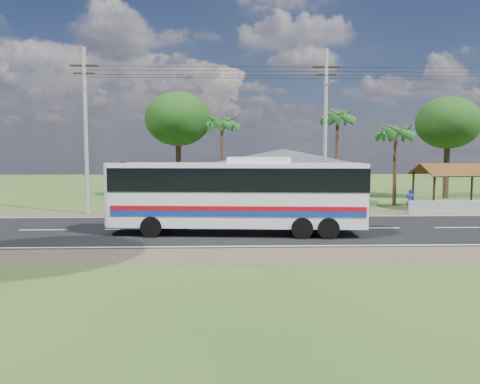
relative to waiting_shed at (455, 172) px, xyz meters
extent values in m
plane|color=#304C1B|center=(-13.00, -8.50, -2.73)|extent=(120.00, 120.00, 0.00)
cube|color=black|center=(-13.00, -8.50, -2.72)|extent=(120.00, 10.00, 0.02)
cube|color=brown|center=(-13.00, -2.00, -2.72)|extent=(120.00, 3.00, 0.01)
cube|color=brown|center=(-13.00, -15.00, -2.72)|extent=(120.00, 3.00, 0.01)
cube|color=silver|center=(-13.00, -3.80, -2.70)|extent=(120.00, 0.15, 0.01)
cube|color=silver|center=(-13.00, -13.20, -2.70)|extent=(120.00, 0.15, 0.01)
cube|color=silver|center=(-13.00, -8.50, -2.70)|extent=(120.00, 0.15, 0.01)
cube|color=tan|center=(-12.00, 4.50, -1.13)|extent=(10.00, 8.00, 3.20)
cube|color=#4C4F54|center=(-12.00, 4.50, 0.52)|extent=(10.60, 8.60, 0.10)
pyramid|color=#4C4F54|center=(-12.00, 4.50, 1.67)|extent=(12.40, 10.00, 1.20)
cube|color=black|center=(-15.00, 0.48, -1.03)|extent=(1.20, 0.08, 1.20)
cube|color=black|center=(-12.00, 0.48, -1.03)|extent=(1.20, 0.08, 1.20)
cube|color=black|center=(-9.00, 0.48, -1.03)|extent=(1.20, 0.08, 1.20)
cylinder|color=#322312|center=(-2.30, -1.80, -1.43)|extent=(0.16, 0.16, 2.60)
cylinder|color=#322312|center=(-2.30, 1.80, -1.43)|extent=(0.16, 0.16, 2.60)
cylinder|color=#322312|center=(2.30, 1.80, -1.43)|extent=(0.16, 0.16, 2.60)
cube|color=brown|center=(0.00, -1.10, 0.17)|extent=(5.20, 2.28, 0.90)
cube|color=brown|center=(0.00, 1.10, 0.17)|extent=(5.20, 2.28, 0.90)
cube|color=#322312|center=(0.00, 0.00, 0.52)|extent=(5.20, 0.12, 0.12)
cube|color=#9E9E99|center=(-1.00, -2.90, -2.28)|extent=(7.00, 0.30, 0.90)
cylinder|color=#9E9E99|center=(-26.00, -2.00, 2.77)|extent=(0.26, 0.26, 11.00)
cube|color=#322312|center=(-26.00, -2.00, 7.07)|extent=(1.80, 0.12, 0.12)
cube|color=#322312|center=(-26.00, -2.00, 6.57)|extent=(1.40, 0.10, 0.10)
cylinder|color=#9E9E99|center=(-10.00, -2.00, 2.77)|extent=(0.26, 0.26, 11.00)
cube|color=#322312|center=(-10.00, -2.00, 7.07)|extent=(1.80, 0.12, 0.12)
cube|color=#322312|center=(-10.00, -2.00, 6.57)|extent=(1.40, 0.10, 0.10)
cylinder|color=gray|center=(-10.00, -3.00, 5.87)|extent=(0.08, 2.00, 0.08)
cube|color=gray|center=(-10.00, -4.00, 5.87)|extent=(0.50, 0.18, 0.12)
cylinder|color=black|center=(-18.00, -2.00, 6.87)|extent=(16.00, 0.02, 0.02)
cylinder|color=black|center=(-2.50, -2.00, 6.87)|extent=(15.00, 0.02, 0.02)
cylinder|color=#47301E|center=(-3.50, 2.50, 0.27)|extent=(0.28, 0.28, 6.00)
cylinder|color=#47301E|center=(-7.00, 7.00, 1.02)|extent=(0.28, 0.28, 7.50)
cylinder|color=#47301E|center=(-17.00, 7.50, 0.77)|extent=(0.28, 0.28, 7.00)
cylinder|color=#47301E|center=(-21.00, 9.50, 0.25)|extent=(0.50, 0.50, 5.95)
ellipsoid|color=#17330E|center=(-21.00, 9.50, 4.42)|extent=(6.00, 6.00, 4.92)
cylinder|color=#47301E|center=(3.00, 7.50, 0.07)|extent=(0.50, 0.50, 5.60)
ellipsoid|color=#17330E|center=(3.00, 7.50, 3.99)|extent=(5.60, 5.60, 4.59)
cube|color=silver|center=(-16.12, -9.95, -0.69)|extent=(12.73, 3.64, 3.14)
cube|color=black|center=(-16.12, -9.95, 0.10)|extent=(12.79, 3.71, 1.15)
cube|color=black|center=(-22.38, -9.43, -0.27)|extent=(0.32, 2.41, 1.88)
cube|color=#990912|center=(-16.23, -11.28, -1.26)|extent=(12.31, 1.06, 0.23)
cube|color=navy|center=(-16.23, -11.28, -1.53)|extent=(12.31, 1.06, 0.23)
cube|color=silver|center=(-15.08, -10.04, 1.04)|extent=(3.27, 1.93, 0.31)
cylinder|color=black|center=(-20.40, -10.81, -2.21)|extent=(1.07, 0.45, 1.05)
cylinder|color=black|center=(-20.20, -8.41, -2.21)|extent=(1.07, 0.45, 1.05)
cylinder|color=black|center=(-13.09, -11.41, -2.21)|extent=(1.07, 0.45, 1.05)
cylinder|color=black|center=(-12.89, -9.01, -2.21)|extent=(1.07, 0.45, 1.05)
cylinder|color=black|center=(-11.84, -11.51, -2.21)|extent=(1.07, 0.45, 1.05)
cylinder|color=black|center=(-11.64, -9.11, -2.21)|extent=(1.07, 0.45, 1.05)
imported|color=black|center=(-10.87, -0.77, -2.31)|extent=(1.68, 0.89, 0.84)
imported|color=navy|center=(-3.90, -1.66, -1.93)|extent=(0.69, 0.59, 1.60)
camera|label=1|loc=(-16.84, -33.53, 1.48)|focal=35.00mm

